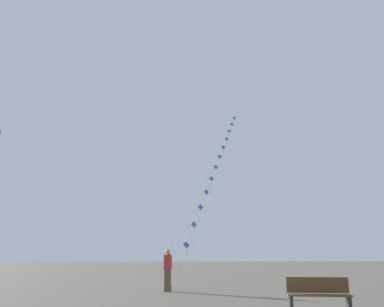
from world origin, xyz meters
The scene contains 4 objects.
ground_plane centered at (0.00, 20.00, 0.00)m, with size 160.00×160.00×0.00m, color #756B5B.
kite_train centered at (6.91, 26.47, 7.36)m, with size 8.13×17.76×14.35m.
kite_flyer centered at (2.59, 16.59, 0.90)m, with size 0.39×0.62×1.71m.
park_bench centered at (5.76, 9.36, 0.45)m, with size 1.66×0.89×0.89m.
Camera 1 is at (0.67, -1.26, 1.45)m, focal length 38.75 mm.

